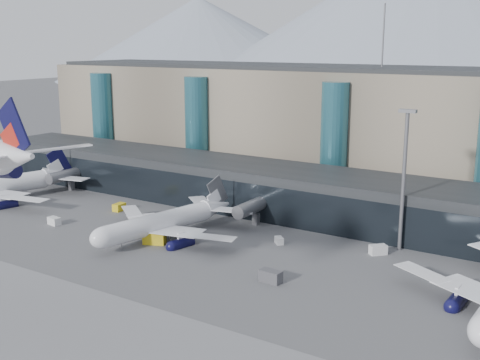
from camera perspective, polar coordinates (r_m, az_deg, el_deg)
name	(u,v)px	position (r m, az deg, el deg)	size (l,w,h in m)	color
ground	(86,307)	(90.61, -14.39, -11.56)	(900.00, 900.00, 0.00)	#515154
concourse	(281,191)	(132.58, 3.91, -1.03)	(170.00, 27.00, 10.00)	black
terminal_main	(259,120)	(170.44, 1.83, 5.71)	(130.00, 30.00, 31.00)	gray
teal_towers	(261,135)	(151.96, 1.97, 4.27)	(116.40, 19.40, 46.00)	#296373
lightmast_mid	(404,172)	(110.29, 15.29, 0.70)	(3.00, 1.20, 25.60)	slate
jet_parked_left	(6,180)	(154.26, -21.29, 0.03)	(38.12, 39.53, 12.69)	white
jet_parked_mid	(172,214)	(117.92, -6.45, -3.22)	(34.34, 35.07, 11.29)	white
veh_a	(54,221)	(130.43, -17.21, -3.73)	(2.82, 1.59, 1.59)	silver
veh_b	(119,207)	(137.50, -11.38, -2.53)	(2.87, 1.76, 1.65)	gold
veh_c	(271,276)	(95.90, 2.93, -9.11)	(3.49, 1.84, 1.94)	#49494D
veh_d	(378,250)	(110.46, 12.96, -6.46)	(3.01, 1.61, 1.72)	silver
veh_g	(279,240)	(113.45, 3.73, -5.74)	(2.18, 1.27, 1.27)	silver
veh_h	(154,238)	(114.21, -8.12, -5.46)	(4.08, 2.15, 2.25)	gold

